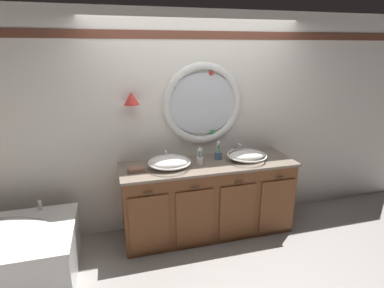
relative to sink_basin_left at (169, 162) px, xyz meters
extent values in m
plane|color=gray|center=(0.39, -0.22, -0.97)|extent=(14.00, 14.00, 0.00)
cube|color=silver|center=(0.39, 0.37, 0.33)|extent=(6.40, 0.08, 2.60)
cube|color=brown|center=(0.39, 0.33, 1.35)|extent=(6.27, 0.01, 0.09)
ellipsoid|color=silver|center=(0.48, 0.31, 0.58)|extent=(0.89, 0.02, 0.73)
torus|color=silver|center=(0.48, 0.31, 0.58)|extent=(0.97, 0.09, 0.97)
cube|color=green|center=(0.92, 0.30, 0.60)|extent=(0.05, 0.01, 0.05)
cube|color=red|center=(0.57, 0.30, 0.94)|extent=(0.05, 0.01, 0.05)
cube|color=green|center=(0.12, 0.30, 0.79)|extent=(0.05, 0.01, 0.05)
cube|color=#2866B7|center=(0.10, 0.30, 0.40)|extent=(0.05, 0.01, 0.05)
cube|color=green|center=(0.60, 0.30, 0.23)|extent=(0.05, 0.01, 0.05)
cylinder|color=#4C3823|center=(-0.36, 0.28, 0.71)|extent=(0.02, 0.09, 0.02)
cone|color=red|center=(-0.36, 0.23, 0.69)|extent=(0.17, 0.17, 0.14)
cube|color=brown|center=(0.47, 0.03, -0.53)|extent=(2.01, 0.60, 0.87)
cube|color=gray|center=(0.47, 0.03, -0.08)|extent=(2.05, 0.64, 0.03)
cube|color=gray|center=(0.47, 0.32, -0.16)|extent=(2.01, 0.02, 0.11)
cube|color=brown|center=(-0.29, -0.28, -0.58)|extent=(0.42, 0.02, 0.66)
cylinder|color=#422D1E|center=(-0.29, -0.29, -0.20)|extent=(0.10, 0.01, 0.01)
cube|color=brown|center=(0.22, -0.28, -0.58)|extent=(0.42, 0.02, 0.66)
cylinder|color=#422D1E|center=(0.22, -0.29, -0.20)|extent=(0.10, 0.01, 0.01)
cube|color=brown|center=(0.72, -0.28, -0.58)|extent=(0.42, 0.02, 0.66)
cylinder|color=#422D1E|center=(0.72, -0.29, -0.20)|extent=(0.10, 0.01, 0.01)
cube|color=brown|center=(1.22, -0.28, -0.58)|extent=(0.42, 0.02, 0.66)
cylinder|color=#422D1E|center=(1.22, -0.29, -0.20)|extent=(0.10, 0.01, 0.01)
cylinder|color=silver|center=(-1.39, 0.09, -0.38)|extent=(0.04, 0.04, 0.11)
ellipsoid|color=white|center=(0.00, 0.00, 0.00)|extent=(0.46, 0.32, 0.14)
torus|color=white|center=(0.00, 0.00, 0.00)|extent=(0.48, 0.48, 0.02)
cylinder|color=silver|center=(0.00, 0.00, 0.00)|extent=(0.03, 0.03, 0.01)
ellipsoid|color=white|center=(0.94, 0.00, -0.01)|extent=(0.45, 0.28, 0.12)
torus|color=white|center=(0.94, 0.00, -0.01)|extent=(0.47, 0.47, 0.02)
cylinder|color=silver|center=(0.94, 0.00, -0.01)|extent=(0.03, 0.03, 0.01)
cylinder|color=silver|center=(0.00, 0.25, -0.06)|extent=(0.05, 0.05, 0.02)
cylinder|color=silver|center=(0.00, 0.25, 0.00)|extent=(0.02, 0.02, 0.10)
sphere|color=silver|center=(0.00, 0.25, 0.05)|extent=(0.03, 0.03, 0.03)
cylinder|color=silver|center=(0.00, 0.20, 0.05)|extent=(0.02, 0.11, 0.02)
cylinder|color=silver|center=(-0.09, 0.25, -0.04)|extent=(0.04, 0.04, 0.06)
cylinder|color=silver|center=(0.09, 0.25, -0.04)|extent=(0.04, 0.04, 0.06)
cube|color=silver|center=(-0.09, 0.25, 0.00)|extent=(0.05, 0.01, 0.01)
cube|color=silver|center=(0.09, 0.25, 0.00)|extent=(0.05, 0.01, 0.01)
cylinder|color=silver|center=(0.94, 0.25, -0.06)|extent=(0.05, 0.05, 0.02)
cylinder|color=silver|center=(0.94, 0.25, 0.00)|extent=(0.02, 0.02, 0.11)
sphere|color=silver|center=(0.94, 0.25, 0.06)|extent=(0.03, 0.03, 0.03)
cylinder|color=silver|center=(0.94, 0.21, 0.06)|extent=(0.02, 0.09, 0.02)
cylinder|color=silver|center=(0.84, 0.25, -0.04)|extent=(0.04, 0.04, 0.06)
cylinder|color=silver|center=(1.03, 0.25, -0.04)|extent=(0.04, 0.04, 0.06)
cube|color=silver|center=(0.84, 0.25, 0.00)|extent=(0.05, 0.01, 0.01)
cube|color=silver|center=(1.03, 0.25, 0.00)|extent=(0.05, 0.01, 0.01)
cylinder|color=white|center=(0.36, 0.00, -0.02)|extent=(0.07, 0.07, 0.09)
torus|color=white|center=(0.36, 0.00, 0.02)|extent=(0.08, 0.08, 0.01)
cylinder|color=#19ADB2|center=(0.37, 0.00, 0.03)|extent=(0.03, 0.01, 0.17)
cube|color=white|center=(0.37, 0.00, 0.12)|extent=(0.02, 0.02, 0.02)
cylinder|color=#19ADB2|center=(0.36, 0.01, 0.03)|extent=(0.03, 0.02, 0.18)
cube|color=white|center=(0.36, 0.01, 0.13)|extent=(0.02, 0.02, 0.02)
cylinder|color=green|center=(0.35, 0.00, 0.02)|extent=(0.02, 0.01, 0.16)
cube|color=white|center=(0.35, 0.00, 0.11)|extent=(0.02, 0.02, 0.02)
cylinder|color=purple|center=(0.35, -0.01, 0.02)|extent=(0.02, 0.03, 0.16)
cube|color=white|center=(0.35, -0.01, 0.11)|extent=(0.02, 0.02, 0.02)
cylinder|color=slate|center=(0.62, 0.13, -0.02)|extent=(0.09, 0.09, 0.09)
torus|color=slate|center=(0.62, 0.13, 0.02)|extent=(0.09, 0.09, 0.01)
cylinder|color=#19ADB2|center=(0.63, 0.13, 0.04)|extent=(0.02, 0.04, 0.18)
cube|color=white|center=(0.63, 0.13, 0.14)|extent=(0.02, 0.02, 0.03)
cylinder|color=blue|center=(0.62, 0.14, 0.04)|extent=(0.03, 0.01, 0.19)
cube|color=white|center=(0.62, 0.14, 0.14)|extent=(0.02, 0.02, 0.02)
cylinder|color=yellow|center=(0.61, 0.12, 0.03)|extent=(0.03, 0.03, 0.17)
cube|color=white|center=(0.61, 0.12, 0.12)|extent=(0.02, 0.02, 0.03)
cylinder|color=#EFE5C6|center=(0.40, 0.17, -0.01)|extent=(0.06, 0.06, 0.11)
cylinder|color=silver|center=(0.40, 0.17, 0.06)|extent=(0.04, 0.04, 0.02)
cylinder|color=silver|center=(0.40, 0.15, 0.07)|extent=(0.01, 0.04, 0.01)
cube|color=#936B56|center=(-0.36, 0.00, -0.06)|extent=(0.20, 0.12, 0.02)
cube|color=#936B56|center=(-0.36, 0.00, -0.04)|extent=(0.19, 0.12, 0.02)
camera|label=1|loc=(-0.60, -3.14, 1.22)|focal=28.70mm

